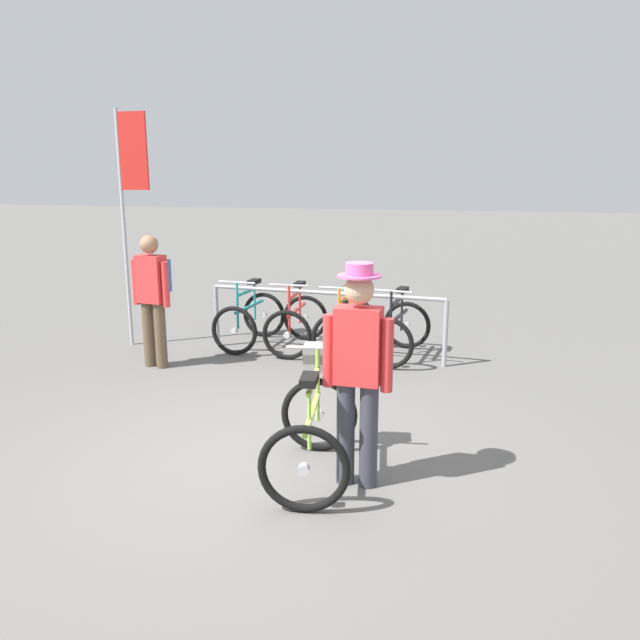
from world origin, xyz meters
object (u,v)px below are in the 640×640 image
Objects in this scene: racked_bike_teal at (250,320)px; racked_bike_orange at (346,327)px; person_with_featured_bike at (358,367)px; banner_flag at (130,184)px; racked_bike_black at (398,331)px; pedestrian_with_backpack at (153,293)px; featured_bicycle at (314,421)px; racked_bike_red at (297,323)px.

racked_bike_orange is at bearing -2.75° from racked_bike_teal.
racked_bike_orange is at bearing 104.12° from person_with_featured_bike.
racked_bike_orange is 0.34× the size of banner_flag.
racked_bike_orange is at bearing 177.25° from racked_bike_black.
racked_bike_teal is 0.69× the size of pedestrian_with_backpack.
featured_bicycle is 4.95m from banner_flag.
racked_bike_orange is 0.67× the size of pedestrian_with_backpack.
racked_bike_teal is 1.56m from pedestrian_with_backpack.
racked_bike_teal is 1.03× the size of racked_bike_orange.
banner_flag is (-2.20, -0.37, 1.86)m from racked_bike_red.
pedestrian_with_backpack reaches higher than featured_bicycle.
racked_bike_teal is 0.93× the size of featured_bicycle.
banner_flag is (-1.50, -0.40, 1.86)m from racked_bike_teal.
racked_bike_red is 1.40m from racked_bike_black.
racked_bike_red is 1.01× the size of racked_bike_orange.
person_with_featured_bike reaches higher than racked_bike_orange.
racked_bike_teal is 2.43m from banner_flag.
person_with_featured_bike is 3.85m from pedestrian_with_backpack.
racked_bike_black is at bearing 93.06° from person_with_featured_bike.
pedestrian_with_backpack reaches higher than racked_bike_red.
banner_flag is at bearing 131.61° from pedestrian_with_backpack.
person_with_featured_bike is (0.37, -0.08, 0.50)m from featured_bicycle.
banner_flag is (-3.79, 3.18, 1.28)m from person_with_featured_bike.
racked_bike_orange is at bearing -2.75° from racked_bike_red.
racked_bike_teal and racked_bike_black have the same top height.
racked_bike_black is 3.54m from person_with_featured_bike.
person_with_featured_bike is (2.28, -3.59, 0.58)m from racked_bike_teal.
racked_bike_orange is (1.40, -0.07, 0.00)m from racked_bike_teal.
racked_bike_black is 0.67× the size of person_with_featured_bike.
racked_bike_teal is at bearing 15.05° from banner_flag.
person_with_featured_bike reaches higher than racked_bike_red.
racked_bike_teal is at bearing 177.25° from racked_bike_black.
featured_bicycle is at bearing -81.43° from racked_bike_orange.
banner_flag reaches higher than racked_bike_red.
racked_bike_black and featured_bicycle have the same top height.
featured_bicycle is at bearing -70.68° from racked_bike_red.
banner_flag reaches higher than racked_bike_orange.
racked_bike_teal is 1.40m from racked_bike_orange.
racked_bike_black is (0.70, -0.03, -0.00)m from racked_bike_orange.
banner_flag is (-3.42, 3.10, 1.78)m from featured_bicycle.
racked_bike_red is at bearing 39.40° from pedestrian_with_backpack.
pedestrian_with_backpack is 0.51× the size of banner_flag.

